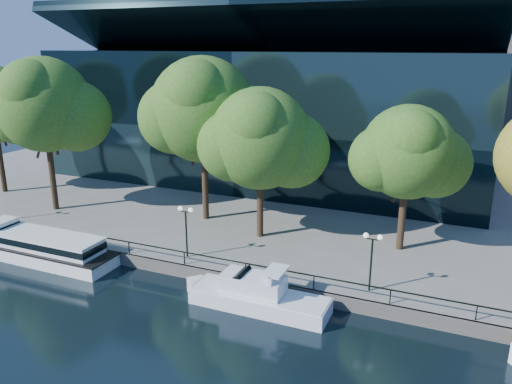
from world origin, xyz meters
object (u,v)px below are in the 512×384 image
at_px(tree_3, 262,141).
at_px(lamp_2, 372,249).
at_px(cruiser_near, 254,294).
at_px(lamp_1, 186,220).
at_px(tree_1, 45,107).
at_px(tree_4, 410,154).
at_px(tree_2, 204,112).
at_px(tour_boat, 36,245).

relative_size(tree_3, lamp_2, 3.12).
distance_m(cruiser_near, lamp_1, 8.42).
distance_m(tree_1, tree_3, 21.57).
height_order(tree_4, lamp_2, tree_4).
bearing_deg(tree_3, tree_2, 161.39).
height_order(tour_boat, lamp_2, lamp_2).
height_order(tree_2, lamp_2, tree_2).
bearing_deg(lamp_2, cruiser_near, -153.72).
height_order(tree_1, lamp_1, tree_1).
xyz_separation_m(tree_1, tree_4, (32.77, 3.12, -2.35)).
distance_m(tree_2, lamp_1, 11.17).
bearing_deg(tree_2, tree_3, -18.61).
distance_m(tour_boat, cruiser_near, 19.25).
distance_m(tree_1, lamp_1, 19.76).
bearing_deg(tour_boat, lamp_2, 7.02).
xyz_separation_m(tree_1, lamp_2, (31.76, -4.87, -7.11)).
relative_size(tree_1, tree_3, 1.17).
relative_size(cruiser_near, tree_2, 0.69).
relative_size(tour_boat, tree_2, 1.00).
relative_size(tree_1, tree_4, 1.28).
bearing_deg(tree_4, tree_1, -174.56).
xyz_separation_m(cruiser_near, lamp_1, (-7.07, 3.41, 3.06)).
bearing_deg(tour_boat, tree_3, 30.55).
xyz_separation_m(tree_4, lamp_2, (-1.01, -7.98, -4.76)).
relative_size(tree_4, lamp_1, 2.85).
xyz_separation_m(tour_boat, tree_4, (27.17, 11.21, 7.54)).
bearing_deg(tree_2, lamp_1, -71.79).
bearing_deg(tree_2, tree_4, -0.96).
bearing_deg(tree_3, tour_boat, -149.45).
bearing_deg(tour_boat, tree_4, 22.42).
distance_m(cruiser_near, tree_1, 28.10).
distance_m(tree_1, lamp_2, 32.90).
height_order(tour_boat, cruiser_near, cruiser_near).
bearing_deg(tree_1, lamp_2, -8.71).
height_order(cruiser_near, lamp_2, lamp_2).
xyz_separation_m(cruiser_near, lamp_2, (6.90, 3.41, 3.06)).
height_order(tree_2, lamp_1, tree_2).
xyz_separation_m(tour_boat, lamp_1, (12.18, 3.22, 2.79)).
xyz_separation_m(tour_boat, tree_1, (-5.60, 8.09, 9.90)).
height_order(tour_boat, tree_4, tree_4).
distance_m(tour_boat, tree_1, 13.95).
bearing_deg(lamp_2, tree_1, 171.29).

